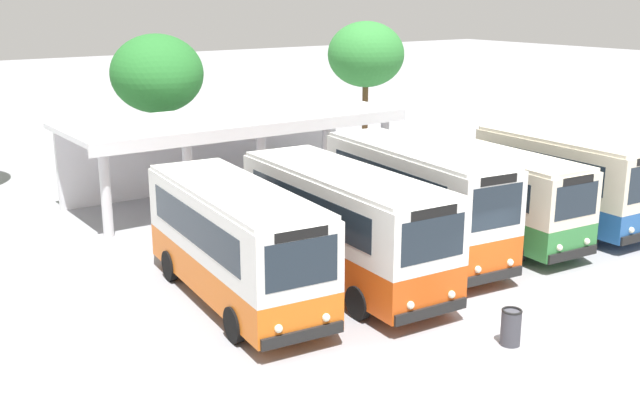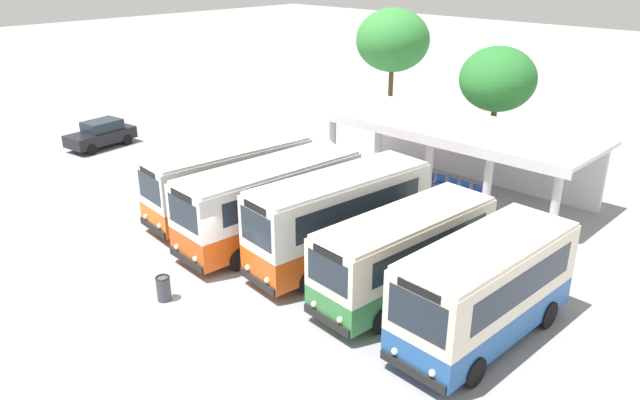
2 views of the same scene
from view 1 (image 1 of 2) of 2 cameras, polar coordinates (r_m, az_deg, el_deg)
The scene contains 15 objects.
ground_plane at distance 20.63m, azimuth 14.46°, elevation -8.50°, with size 180.00×180.00×0.00m, color #939399.
city_bus_nearest_orange at distance 20.55m, azimuth -6.36°, elevation -2.91°, with size 2.96×7.86×3.19m.
city_bus_second_in_row at distance 21.81m, azimuth 1.74°, elevation -1.61°, with size 2.84×8.18×3.29m.
city_bus_middle_cream at distance 24.18m, azimuth 7.12°, elevation 0.23°, with size 2.89×7.77×3.51m.
city_bus_fourth_amber at distance 26.30m, azimuth 12.74°, elevation 0.66°, with size 2.69×7.36×3.04m.
city_bus_fifth_blue at distance 28.46m, azimuth 17.78°, elevation 1.63°, with size 2.68×6.85×3.27m.
terminal_canopy at distance 31.48m, azimuth -6.82°, elevation 4.93°, with size 13.61×5.11×3.40m.
waiting_chair_end_by_column at distance 30.53m, azimuth -7.16°, elevation 0.65°, with size 0.46×0.46×0.86m.
waiting_chair_second_from_end at distance 30.81m, azimuth -6.04°, elevation 0.82°, with size 0.46×0.46×0.86m.
waiting_chair_middle_seat at distance 31.16m, azimuth -5.00°, elevation 1.01°, with size 0.46×0.46×0.86m.
waiting_chair_fourth_seat at distance 31.49m, azimuth -3.95°, elevation 1.19°, with size 0.46×0.46×0.86m.
waiting_chair_fifth_seat at distance 31.84m, azimuth -2.93°, elevation 1.36°, with size 0.46×0.46×0.86m.
roadside_tree_behind_canopy at distance 35.21m, azimuth -12.07°, elevation 9.19°, with size 4.13×4.13×6.42m.
roadside_tree_east_of_canopy at distance 41.55m, azimuth 3.45°, elevation 10.78°, with size 4.10×4.10×6.72m.
litter_bin_apron at distance 18.94m, azimuth 14.07°, elevation -9.17°, with size 0.49×0.49×0.90m.
Camera 1 is at (-14.65, -12.05, 8.12)m, focal length 42.84 mm.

